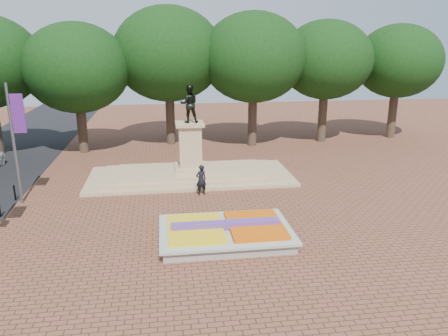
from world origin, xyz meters
The scene contains 5 objects.
ground centered at (0.00, 0.00, 0.00)m, with size 90.00×90.00×0.00m, color brown.
flower_bed centered at (1.03, -2.00, 0.38)m, with size 6.30×4.30×0.91m.
monument centered at (0.00, 8.00, 0.88)m, with size 14.00×6.00×6.40m.
tree_row_back centered at (2.33, 18.00, 6.67)m, with size 44.80×8.80×10.43m.
pedestrian centered at (0.42, 4.50, 0.96)m, with size 0.70×0.46×1.91m, color black.
Camera 1 is at (-1.77, -21.03, 9.25)m, focal length 35.00 mm.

